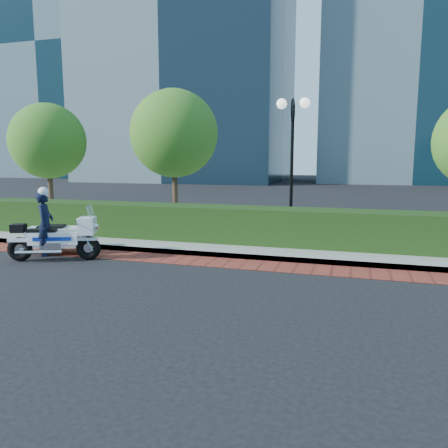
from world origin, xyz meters
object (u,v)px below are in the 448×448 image
(lamppost, at_px, (292,145))
(police_motorcycle, at_px, (54,233))
(tree_a, at_px, (48,141))
(tree_b, at_px, (174,134))

(lamppost, relative_size, police_motorcycle, 1.79)
(tree_a, bearing_deg, tree_b, 0.00)
(tree_a, relative_size, police_motorcycle, 1.95)
(tree_b, bearing_deg, lamppost, -16.11)
(tree_b, distance_m, police_motorcycle, 6.43)
(lamppost, height_order, tree_b, tree_b)
(lamppost, bearing_deg, police_motorcycle, -140.94)
(lamppost, distance_m, police_motorcycle, 7.37)
(tree_b, height_order, police_motorcycle, tree_b)
(lamppost, height_order, police_motorcycle, lamppost)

